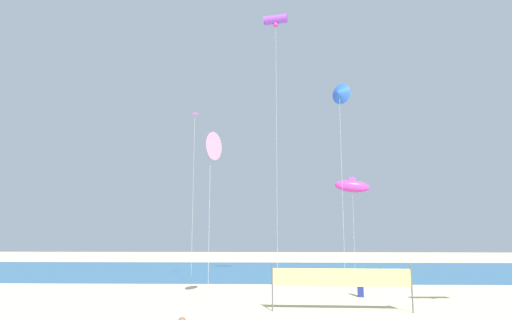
{
  "coord_description": "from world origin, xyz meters",
  "views": [
    {
      "loc": [
        -0.82,
        -14.48,
        4.34
      ],
      "look_at": [
        -1.46,
        9.1,
        8.03
      ],
      "focal_mm": 29.9,
      "sensor_mm": 36.0,
      "label": 1
    }
  ],
  "objects_px": {
    "kite_violet_tube": "(276,20)",
    "kite_pink_delta": "(210,146)",
    "kite_magenta_inflatable": "(352,186)",
    "kite_blue_delta": "(339,93)",
    "volleyball_net": "(341,280)",
    "kite_magenta_diamond": "(195,120)",
    "beachgoer_charcoal_shirt": "(360,283)"
  },
  "relations": [
    {
      "from": "beachgoer_charcoal_shirt",
      "to": "kite_blue_delta",
      "type": "distance_m",
      "value": 12.28
    },
    {
      "from": "volleyball_net",
      "to": "kite_magenta_diamond",
      "type": "distance_m",
      "value": 16.52
    },
    {
      "from": "volleyball_net",
      "to": "kite_magenta_inflatable",
      "type": "relative_size",
      "value": 0.87
    },
    {
      "from": "kite_magenta_diamond",
      "to": "kite_pink_delta",
      "type": "distance_m",
      "value": 8.73
    },
    {
      "from": "volleyball_net",
      "to": "kite_violet_tube",
      "type": "bearing_deg",
      "value": 112.16
    },
    {
      "from": "kite_magenta_inflatable",
      "to": "kite_pink_delta",
      "type": "relative_size",
      "value": 0.86
    },
    {
      "from": "beachgoer_charcoal_shirt",
      "to": "kite_magenta_inflatable",
      "type": "distance_m",
      "value": 9.39
    },
    {
      "from": "beachgoer_charcoal_shirt",
      "to": "kite_magenta_diamond",
      "type": "height_order",
      "value": "kite_magenta_diamond"
    },
    {
      "from": "beachgoer_charcoal_shirt",
      "to": "kite_magenta_diamond",
      "type": "distance_m",
      "value": 16.52
    },
    {
      "from": "kite_violet_tube",
      "to": "kite_pink_delta",
      "type": "height_order",
      "value": "kite_violet_tube"
    },
    {
      "from": "kite_magenta_diamond",
      "to": "beachgoer_charcoal_shirt",
      "type": "bearing_deg",
      "value": -17.95
    },
    {
      "from": "kite_blue_delta",
      "to": "kite_pink_delta",
      "type": "height_order",
      "value": "kite_blue_delta"
    },
    {
      "from": "kite_blue_delta",
      "to": "kite_violet_tube",
      "type": "bearing_deg",
      "value": 142.69
    },
    {
      "from": "kite_violet_tube",
      "to": "kite_blue_delta",
      "type": "relative_size",
      "value": 1.47
    },
    {
      "from": "kite_pink_delta",
      "to": "volleyball_net",
      "type": "bearing_deg",
      "value": -6.28
    },
    {
      "from": "beachgoer_charcoal_shirt",
      "to": "kite_blue_delta",
      "type": "xyz_separation_m",
      "value": [
        -0.98,
        -0.25,
        12.23
      ]
    },
    {
      "from": "kite_violet_tube",
      "to": "beachgoer_charcoal_shirt",
      "type": "bearing_deg",
      "value": -29.56
    },
    {
      "from": "volleyball_net",
      "to": "kite_pink_delta",
      "type": "height_order",
      "value": "kite_pink_delta"
    },
    {
      "from": "kite_blue_delta",
      "to": "kite_pink_delta",
      "type": "distance_m",
      "value": 9.83
    },
    {
      "from": "kite_magenta_diamond",
      "to": "kite_blue_delta",
      "type": "xyz_separation_m",
      "value": [
        10.31,
        -3.9,
        0.73
      ]
    },
    {
      "from": "kite_magenta_inflatable",
      "to": "kite_pink_delta",
      "type": "bearing_deg",
      "value": -133.53
    },
    {
      "from": "beachgoer_charcoal_shirt",
      "to": "kite_pink_delta",
      "type": "relative_size",
      "value": 0.17
    },
    {
      "from": "volleyball_net",
      "to": "kite_blue_delta",
      "type": "relative_size",
      "value": 0.52
    },
    {
      "from": "beachgoer_charcoal_shirt",
      "to": "kite_blue_delta",
      "type": "relative_size",
      "value": 0.12
    },
    {
      "from": "kite_violet_tube",
      "to": "kite_magenta_diamond",
      "type": "relative_size",
      "value": 1.56
    },
    {
      "from": "kite_violet_tube",
      "to": "kite_magenta_inflatable",
      "type": "bearing_deg",
      "value": 30.86
    },
    {
      "from": "beachgoer_charcoal_shirt",
      "to": "kite_violet_tube",
      "type": "xyz_separation_m",
      "value": [
        -5.1,
        2.89,
        19.07
      ]
    },
    {
      "from": "beachgoer_charcoal_shirt",
      "to": "kite_magenta_diamond",
      "type": "bearing_deg",
      "value": 149.47
    },
    {
      "from": "beachgoer_charcoal_shirt",
      "to": "kite_pink_delta",
      "type": "bearing_deg",
      "value": -168.62
    },
    {
      "from": "beachgoer_charcoal_shirt",
      "to": "kite_pink_delta",
      "type": "height_order",
      "value": "kite_pink_delta"
    },
    {
      "from": "volleyball_net",
      "to": "kite_magenta_diamond",
      "type": "relative_size",
      "value": 0.55
    },
    {
      "from": "kite_magenta_diamond",
      "to": "kite_pink_delta",
      "type": "bearing_deg",
      "value": -73.37
    }
  ]
}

